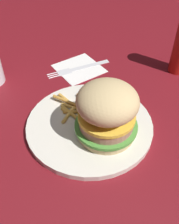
{
  "coord_description": "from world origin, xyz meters",
  "views": [
    {
      "loc": [
        -0.28,
        0.26,
        0.4
      ],
      "look_at": [
        0.01,
        0.02,
        0.04
      ],
      "focal_mm": 42.37,
      "sensor_mm": 36.0,
      "label": 1
    }
  ],
  "objects": [
    {
      "name": "fork",
      "position": [
        0.18,
        -0.1,
        0.0
      ],
      "size": [
        0.06,
        0.17,
        0.0
      ],
      "color": "silver",
      "rests_on": "napkin"
    },
    {
      "name": "ground_plane",
      "position": [
        0.0,
        0.0,
        0.0
      ],
      "size": [
        1.6,
        1.6,
        0.0
      ],
      "primitive_type": "plane",
      "color": "maroon"
    },
    {
      "name": "fries_pile",
      "position": [
        0.06,
        0.02,
        0.02
      ],
      "size": [
        0.1,
        0.08,
        0.01
      ],
      "color": "gold",
      "rests_on": "plate"
    },
    {
      "name": "plate",
      "position": [
        0.01,
        0.02,
        0.01
      ],
      "size": [
        0.26,
        0.26,
        0.01
      ],
      "primitive_type": "cylinder",
      "color": "silver",
      "rests_on": "ground_plane"
    },
    {
      "name": "sandwich",
      "position": [
        -0.03,
        0.01,
        0.07
      ],
      "size": [
        0.12,
        0.12,
        0.11
      ],
      "color": "tan",
      "rests_on": "plate"
    },
    {
      "name": "napkin",
      "position": [
        0.18,
        -0.1,
        0.0
      ],
      "size": [
        0.12,
        0.12,
        0.0
      ],
      "primitive_type": "cube",
      "rotation": [
        0.0,
        0.0,
        -0.12
      ],
      "color": "white",
      "rests_on": "ground_plane"
    }
  ]
}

